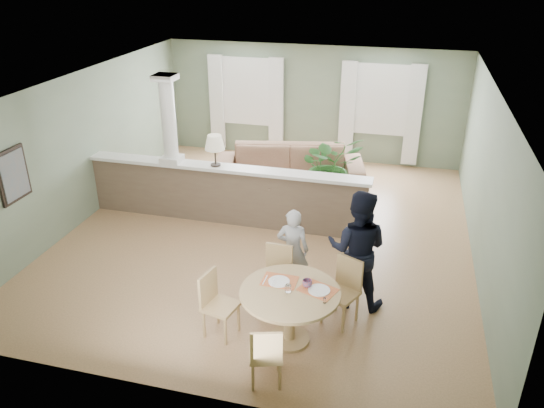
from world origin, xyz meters
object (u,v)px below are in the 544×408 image
(sofa, at_px, (289,170))
(man_person, at_px, (357,249))
(houseplant, at_px, (330,166))
(chair_far_boy, at_px, (277,273))
(chair_near, at_px, (266,354))
(chair_side, at_px, (216,301))
(chair_far_man, at_px, (344,288))
(dining_table, at_px, (290,301))
(child_person, at_px, (293,250))

(sofa, height_order, man_person, man_person)
(houseplant, xyz_separation_m, chair_far_boy, (-0.16, -3.80, -0.19))
(sofa, xyz_separation_m, chair_near, (1.00, -5.60, 0.01))
(chair_side, bearing_deg, chair_far_boy, -22.55)
(man_person, bearing_deg, chair_far_boy, 19.07)
(sofa, distance_m, chair_near, 5.68)
(chair_far_man, xyz_separation_m, chair_side, (-1.57, -0.70, -0.02))
(dining_table, height_order, chair_side, chair_side)
(dining_table, height_order, chair_near, dining_table)
(dining_table, xyz_separation_m, child_person, (-0.23, 1.18, 0.04))
(chair_near, bearing_deg, houseplant, -106.02)
(chair_far_man, relative_size, man_person, 0.53)
(sofa, bearing_deg, chair_near, -91.98)
(chair_far_man, relative_size, child_person, 0.71)
(sofa, relative_size, chair_side, 3.42)
(houseplant, height_order, chair_far_boy, houseplant)
(chair_near, bearing_deg, child_person, -103.23)
(dining_table, distance_m, child_person, 1.21)
(chair_far_boy, bearing_deg, sofa, 101.31)
(chair_far_boy, bearing_deg, dining_table, -63.55)
(dining_table, xyz_separation_m, chair_far_boy, (-0.36, 0.76, -0.11))
(houseplant, distance_m, chair_side, 4.72)
(chair_near, bearing_deg, sofa, -97.02)
(houseplant, distance_m, man_person, 3.64)
(chair_far_boy, distance_m, child_person, 0.47)
(dining_table, relative_size, chair_far_man, 1.36)
(chair_near, bearing_deg, man_person, -130.03)
(dining_table, distance_m, chair_far_man, 0.86)
(houseplant, distance_m, chair_far_man, 4.04)
(chair_side, bearing_deg, dining_table, -71.75)
(chair_far_boy, height_order, chair_far_man, chair_far_man)
(sofa, distance_m, child_person, 3.67)
(chair_far_boy, bearing_deg, chair_side, -124.77)
(sofa, relative_size, chair_far_boy, 3.42)
(dining_table, bearing_deg, child_person, 101.13)
(sofa, distance_m, chair_far_boy, 4.05)
(houseplant, xyz_separation_m, child_person, (-0.03, -3.38, -0.03))
(child_person, distance_m, man_person, 0.98)
(chair_near, xyz_separation_m, child_person, (-0.14, 2.03, 0.19))
(dining_table, bearing_deg, sofa, 103.00)
(houseplant, relative_size, chair_side, 1.52)
(child_person, relative_size, man_person, 0.74)
(sofa, relative_size, child_person, 2.36)
(houseplant, xyz_separation_m, chair_near, (0.11, -5.41, -0.22))
(sofa, relative_size, chair_far_man, 3.31)
(houseplant, relative_size, chair_far_man, 1.47)
(chair_far_boy, height_order, man_person, man_person)
(chair_far_boy, bearing_deg, chair_near, -79.54)
(chair_far_man, xyz_separation_m, chair_near, (-0.69, -1.46, -0.05))
(man_person, bearing_deg, child_person, -4.33)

